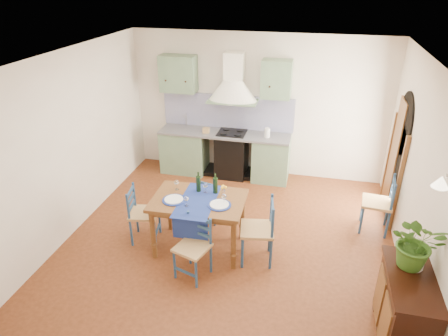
{
  "coord_description": "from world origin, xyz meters",
  "views": [
    {
      "loc": [
        1.09,
        -4.98,
        3.8
      ],
      "look_at": [
        -0.16,
        0.3,
        1.1
      ],
      "focal_mm": 32.0,
      "sensor_mm": 36.0,
      "label": 1
    }
  ],
  "objects_px": {
    "chair_near": "(194,247)",
    "potted_plant": "(417,243)",
    "dining_table": "(199,205)",
    "sideboard": "(405,309)"
  },
  "relations": [
    {
      "from": "chair_near",
      "to": "potted_plant",
      "type": "xyz_separation_m",
      "value": [
        2.58,
        -0.36,
        0.78
      ]
    },
    {
      "from": "dining_table",
      "to": "potted_plant",
      "type": "distance_m",
      "value": 2.88
    },
    {
      "from": "sideboard",
      "to": "potted_plant",
      "type": "bearing_deg",
      "value": 85.2
    },
    {
      "from": "chair_near",
      "to": "potted_plant",
      "type": "distance_m",
      "value": 2.72
    },
    {
      "from": "dining_table",
      "to": "potted_plant",
      "type": "height_order",
      "value": "potted_plant"
    },
    {
      "from": "dining_table",
      "to": "potted_plant",
      "type": "bearing_deg",
      "value": -19.42
    },
    {
      "from": "chair_near",
      "to": "potted_plant",
      "type": "height_order",
      "value": "potted_plant"
    },
    {
      "from": "dining_table",
      "to": "sideboard",
      "type": "distance_m",
      "value": 2.91
    },
    {
      "from": "sideboard",
      "to": "potted_plant",
      "type": "relative_size",
      "value": 1.73
    },
    {
      "from": "dining_table",
      "to": "chair_near",
      "type": "xyz_separation_m",
      "value": [
        0.1,
        -0.59,
        -0.29
      ]
    }
  ]
}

